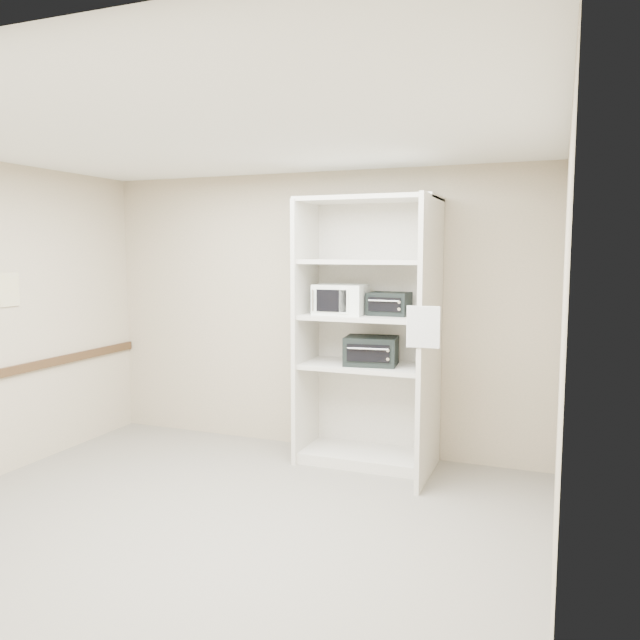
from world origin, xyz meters
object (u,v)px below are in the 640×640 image
(toaster_oven_lower, at_px, (371,351))
(microwave, at_px, (341,299))
(shelving_unit, at_px, (373,341))
(toaster_oven_upper, at_px, (389,304))

(toaster_oven_lower, bearing_deg, microwave, 173.64)
(shelving_unit, height_order, microwave, shelving_unit)
(toaster_oven_upper, height_order, toaster_oven_lower, toaster_oven_upper)
(toaster_oven_upper, distance_m, toaster_oven_lower, 0.45)
(toaster_oven_upper, bearing_deg, microwave, -167.78)
(shelving_unit, xyz_separation_m, microwave, (-0.30, -0.02, 0.38))
(microwave, height_order, toaster_oven_upper, microwave)
(microwave, bearing_deg, shelving_unit, 3.71)
(toaster_oven_lower, bearing_deg, shelving_unit, 60.91)
(microwave, distance_m, toaster_oven_upper, 0.44)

